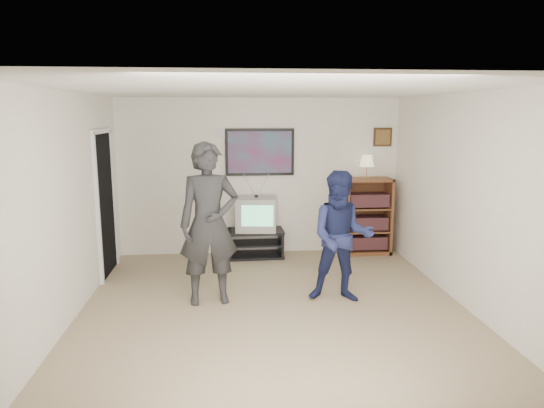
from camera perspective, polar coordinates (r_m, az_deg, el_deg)
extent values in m
cube|color=#917F5C|center=(5.73, 0.33, -12.60)|extent=(4.50, 5.00, 0.01)
cube|color=white|center=(5.27, 0.36, 13.25)|extent=(4.50, 5.00, 0.01)
cube|color=white|center=(7.82, -1.45, 3.21)|extent=(4.50, 0.01, 2.50)
cube|color=white|center=(5.61, -23.18, -0.60)|extent=(0.01, 5.00, 2.50)
cube|color=white|center=(6.01, 22.22, 0.17)|extent=(0.01, 5.00, 2.50)
cube|color=black|center=(7.70, -1.95, -3.20)|extent=(0.89, 0.51, 0.04)
cube|color=black|center=(7.81, -1.93, -6.04)|extent=(0.89, 0.51, 0.04)
cube|color=black|center=(7.74, -4.97, -4.69)|extent=(0.05, 0.47, 0.44)
cube|color=black|center=(7.79, 1.07, -4.56)|extent=(0.05, 0.47, 0.44)
imported|color=#272729|center=(5.79, -7.41, -2.34)|extent=(0.77, 0.56, 1.94)
imported|color=#1B214A|center=(5.88, 8.20, -3.87)|extent=(0.88, 0.74, 1.60)
cube|color=white|center=(5.91, -7.03, 0.27)|extent=(0.08, 0.13, 0.04)
cube|color=white|center=(6.03, 7.47, -0.52)|extent=(0.07, 0.12, 0.03)
cube|color=black|center=(7.76, -1.45, 6.12)|extent=(1.10, 0.03, 0.75)
cube|color=white|center=(7.73, -5.58, 8.28)|extent=(0.28, 0.02, 0.14)
cube|color=#392812|center=(8.13, 12.89, 7.69)|extent=(0.30, 0.03, 0.30)
cube|color=black|center=(7.16, -19.06, -0.09)|extent=(0.03, 0.85, 2.00)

